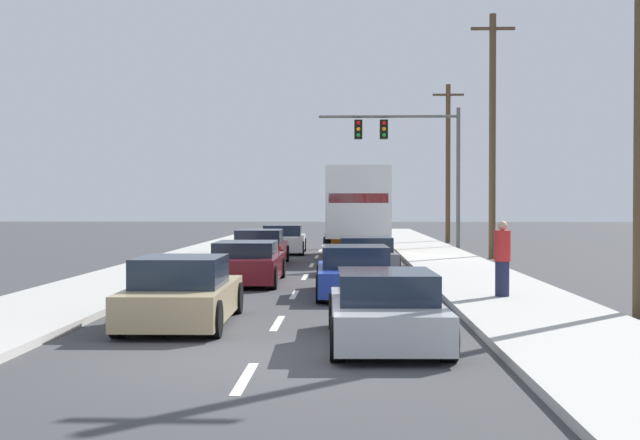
% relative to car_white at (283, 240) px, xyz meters
% --- Properties ---
extents(ground_plane, '(140.00, 140.00, 0.00)m').
position_rel_car_white_xyz_m(ground_plane, '(1.61, -0.90, -0.60)').
color(ground_plane, '#3D3D3F').
extents(sidewalk_right, '(3.08, 80.00, 0.14)m').
position_rel_car_white_xyz_m(sidewalk_right, '(6.70, -5.90, -0.53)').
color(sidewalk_right, '#B2AFA8').
rests_on(sidewalk_right, ground_plane).
extents(sidewalk_left, '(3.08, 80.00, 0.14)m').
position_rel_car_white_xyz_m(sidewalk_left, '(-3.47, -5.90, -0.53)').
color(sidewalk_left, '#B2AFA8').
rests_on(sidewalk_left, ground_plane).
extents(lane_markings, '(0.14, 62.00, 0.01)m').
position_rel_car_white_xyz_m(lane_markings, '(1.61, -2.37, -0.60)').
color(lane_markings, silver).
rests_on(lane_markings, ground_plane).
extents(car_white, '(2.07, 4.41, 1.30)m').
position_rel_car_white_xyz_m(car_white, '(0.00, 0.00, 0.00)').
color(car_white, white).
rests_on(car_white, ground_plane).
extents(car_red, '(1.98, 4.34, 1.31)m').
position_rel_car_white_xyz_m(car_red, '(-0.32, -7.14, 0.01)').
color(car_red, red).
rests_on(car_red, ground_plane).
extents(car_maroon, '(2.03, 4.63, 1.19)m').
position_rel_car_white_xyz_m(car_maroon, '(0.06, -14.44, -0.03)').
color(car_maroon, maroon).
rests_on(car_maroon, ground_plane).
extents(car_tan, '(1.90, 4.29, 1.28)m').
position_rel_car_white_xyz_m(car_tan, '(-0.13, -22.65, -0.02)').
color(car_tan, tan).
rests_on(car_tan, ground_plane).
extents(box_truck, '(2.76, 7.72, 3.72)m').
position_rel_car_white_xyz_m(box_truck, '(3.29, -3.25, 1.51)').
color(box_truck, white).
rests_on(box_truck, ground_plane).
extents(car_gray, '(2.09, 4.64, 1.18)m').
position_rel_car_white_xyz_m(car_gray, '(3.52, -10.52, -0.06)').
color(car_gray, slate).
rests_on(car_gray, ground_plane).
extents(car_blue, '(2.02, 4.40, 1.22)m').
position_rel_car_white_xyz_m(car_blue, '(3.12, -17.52, -0.04)').
color(car_blue, '#1E389E').
rests_on(car_blue, ground_plane).
extents(car_silver, '(1.91, 4.26, 1.18)m').
position_rel_car_white_xyz_m(car_silver, '(3.54, -24.63, -0.06)').
color(car_silver, '#B7BABF').
rests_on(car_silver, ground_plane).
extents(traffic_signal_mast, '(7.11, 0.69, 7.09)m').
position_rel_car_white_xyz_m(traffic_signal_mast, '(5.64, 4.16, 4.73)').
color(traffic_signal_mast, '#595B56').
rests_on(traffic_signal_mast, ground_plane).
extents(utility_pole_mid, '(1.80, 0.28, 10.05)m').
position_rel_car_white_xyz_m(utility_pole_mid, '(8.88, -3.46, 4.56)').
color(utility_pole_mid, brown).
rests_on(utility_pole_mid, ground_plane).
extents(utility_pole_far, '(1.80, 0.28, 9.20)m').
position_rel_car_white_xyz_m(utility_pole_far, '(8.76, 10.75, 4.14)').
color(utility_pole_far, brown).
rests_on(utility_pole_far, ground_plane).
extents(pedestrian_near_corner, '(0.38, 0.38, 1.73)m').
position_rel_car_white_xyz_m(pedestrian_near_corner, '(6.47, -18.85, 0.40)').
color(pedestrian_near_corner, '#1E233F').
rests_on(pedestrian_near_corner, sidewalk_right).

